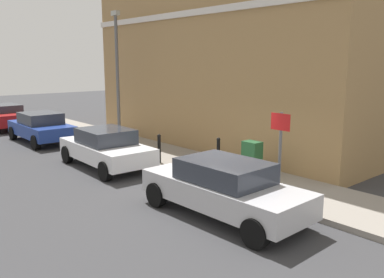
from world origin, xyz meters
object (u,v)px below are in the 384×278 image
car_white (106,148)px  street_sign (280,142)px  car_silver (224,187)px  car_red (3,116)px  lamppost (117,71)px  bollard_far_kerb (159,147)px  utility_cabinet (252,161)px  car_blue (41,127)px  bollard_near_cabinet (218,151)px

car_white → street_sign: bearing=-164.2°
car_silver → car_red: size_ratio=0.98×
car_white → lamppost: lamppost is taller
car_silver → bollard_far_kerb: bearing=-20.1°
bollard_far_kerb → lamppost: lamppost is taller
lamppost → utility_cabinet: bearing=-89.3°
utility_cabinet → bollard_far_kerb: 3.58m
car_blue → bollard_near_cabinet: (2.65, -9.10, -0.02)m
car_silver → street_sign: (1.75, -0.31, 0.93)m
street_sign → car_white: bearing=104.1°
car_red → street_sign: bearing=-175.1°
car_blue → bollard_near_cabinet: car_blue is taller
car_blue → bollard_far_kerb: car_blue is taller
car_silver → car_white: car_silver is taller
bollard_far_kerb → car_blue: bearing=101.6°
bollard_far_kerb → car_silver: bearing=-108.6°
car_blue → street_sign: (1.61, -12.44, 0.94)m
car_blue → bollard_near_cabinet: 9.48m
car_white → car_blue: bearing=1.8°
car_red → street_sign: size_ratio=1.95×
utility_cabinet → street_sign: size_ratio=0.50×
car_white → utility_cabinet: bearing=-149.4°
car_silver → utility_cabinet: size_ratio=3.83×
utility_cabinet → lamppost: lamppost is taller
car_red → bollard_near_cabinet: car_red is taller
car_blue → bollard_near_cabinet: size_ratio=3.98×
car_red → utility_cabinet: bearing=-171.2°
car_white → car_silver: bearing=-179.8°
street_sign → car_red: bearing=95.5°
car_silver → car_blue: (0.14, 12.13, -0.01)m
car_blue → bollard_far_kerb: 7.42m
car_white → utility_cabinet: size_ratio=3.64×
car_white → car_blue: (-0.01, 6.10, 0.00)m
bollard_near_cabinet → bollard_far_kerb: size_ratio=1.00×
bollard_near_cabinet → street_sign: bearing=-107.3°
utility_cabinet → car_blue: bearing=103.4°
car_silver → lamppost: bearing=-17.3°
street_sign → car_blue: bearing=97.4°
car_white → bollard_far_kerb: car_white is taller
street_sign → lamppost: 9.70m
lamppost → car_white: bearing=-127.5°
car_silver → car_red: 17.55m
car_blue → lamppost: bearing=-139.6°
car_red → car_blue: bearing=-179.4°
car_silver → car_blue: car_silver is taller
car_silver → bollard_near_cabinet: 4.12m
utility_cabinet → street_sign: 2.21m
car_silver → car_red: car_silver is taller
car_white → bollard_far_kerb: bearing=-126.4°
bollard_near_cabinet → bollard_far_kerb: same height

